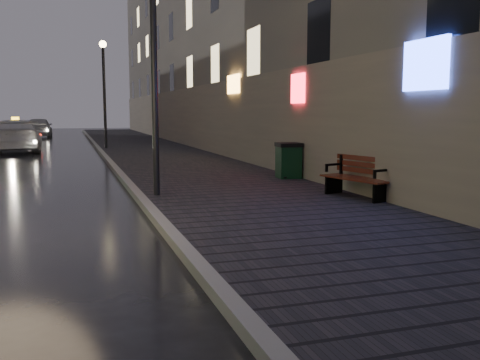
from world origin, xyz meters
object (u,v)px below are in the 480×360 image
object	(u,v)px
lamp_far	(104,81)
car_far	(39,127)
taxi_mid	(16,136)
trash_bin	(289,160)
bench	(359,177)
lamp_near	(154,40)

from	to	relation	value
lamp_far	car_far	distance (m)	16.24
taxi_mid	car_far	bearing A→B (deg)	-96.65
lamp_far	trash_bin	bearing A→B (deg)	-74.35
taxi_mid	trash_bin	bearing A→B (deg)	113.77
trash_bin	taxi_mid	bearing A→B (deg)	124.17
trash_bin	taxi_mid	distance (m)	16.83
car_far	bench	bearing A→B (deg)	103.96
car_far	lamp_near	bearing A→B (deg)	97.52
lamp_near	trash_bin	size ratio (longest dim) A/B	5.44
lamp_far	car_far	bearing A→B (deg)	103.95
trash_bin	car_far	world-z (taller)	car_far
trash_bin	car_far	xyz separation A→B (m)	(-7.81, 29.63, 0.12)
trash_bin	taxi_mid	xyz separation A→B (m)	(-8.17, 14.72, 0.14)
taxi_mid	car_far	world-z (taller)	taxi_mid
taxi_mid	bench	bearing A→B (deg)	109.11
lamp_near	bench	distance (m)	5.26
lamp_far	lamp_near	bearing A→B (deg)	-90.00
bench	trash_bin	world-z (taller)	trash_bin
lamp_near	bench	size ratio (longest dim) A/B	2.91
bench	taxi_mid	bearing A→B (deg)	100.18
bench	car_far	xyz separation A→B (m)	(-7.92, 33.21, 0.17)
bench	car_far	size ratio (longest dim) A/B	0.40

